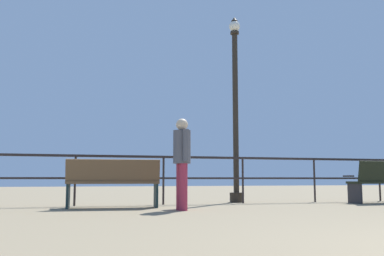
# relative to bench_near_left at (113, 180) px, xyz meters

# --- Properties ---
(pier_railing) EXTENTS (25.11, 0.05, 1.01)m
(pier_railing) POSITION_rel_bench_near_left_xyz_m (2.92, 0.88, 0.24)
(pier_railing) COLOR #292120
(pier_railing) RESTS_ON ground_plane
(bench_near_left) EXTENTS (1.71, 0.79, 0.88)m
(bench_near_left) POSITION_rel_bench_near_left_xyz_m (0.00, 0.00, 0.00)
(bench_near_left) COLOR brown
(bench_near_left) RESTS_ON ground_plane
(lamppost_center) EXTENTS (0.31, 0.31, 4.36)m
(lamppost_center) POSITION_rel_bench_near_left_xyz_m (2.91, 1.23, 1.63)
(lamppost_center) COLOR #2B231B
(lamppost_center) RESTS_ON ground_plane
(person_by_bench) EXTENTS (0.30, 0.50, 1.56)m
(person_by_bench) POSITION_rel_bench_near_left_xyz_m (1.06, -0.89, 0.39)
(person_by_bench) COLOR #9E2A40
(person_by_bench) RESTS_ON ground_plane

